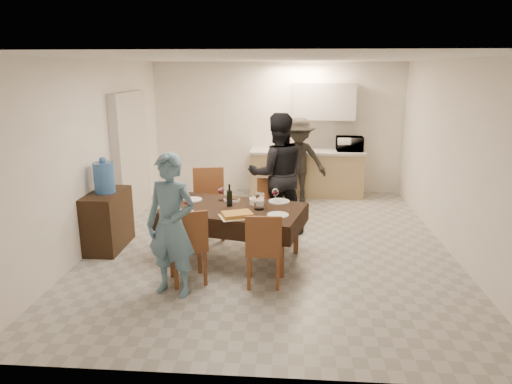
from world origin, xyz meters
TOP-DOWN VIEW (x-y plane):
  - floor at (0.00, 0.00)m, footprint 5.00×6.00m
  - ceiling at (0.00, 0.00)m, footprint 5.00×6.00m
  - wall_back at (0.00, 3.00)m, footprint 5.00×0.02m
  - wall_front at (0.00, -3.00)m, footprint 5.00×0.02m
  - wall_left at (-2.50, 0.00)m, footprint 0.02×6.00m
  - wall_right at (2.50, 0.00)m, footprint 0.02×6.00m
  - stub_partition at (-2.42, 1.20)m, footprint 0.15×1.40m
  - kitchen_base_cabinet at (0.60, 2.68)m, footprint 2.20×0.60m
  - kitchen_worktop at (0.60, 2.68)m, footprint 2.24×0.64m
  - upper_cabinet at (0.90, 2.82)m, footprint 1.20×0.34m
  - dining_table at (-0.48, -0.55)m, footprint 2.00×1.45m
  - chair_near_left at (-0.93, -1.38)m, footprint 0.55×0.56m
  - chair_near_right at (-0.03, -1.38)m, footprint 0.42×0.42m
  - chair_far_left at (-0.93, 0.11)m, footprint 0.55×0.55m
  - chair_far_right at (-0.03, 0.12)m, footprint 0.41×0.41m
  - console at (-2.28, -0.32)m, footprint 0.44×0.88m
  - water_jug at (-2.28, -0.32)m, footprint 0.28×0.28m
  - wine_bottle at (-0.53, -0.50)m, footprint 0.07×0.07m
  - water_pitcher at (-0.13, -0.60)m, footprint 0.14×0.14m
  - savoury_tart at (-0.38, -0.93)m, footprint 0.51×0.45m
  - salad_bowl at (-0.18, -0.37)m, footprint 0.20×0.20m
  - mushroom_dish at (-0.53, -0.27)m, footprint 0.20×0.20m
  - wine_glass_a at (-1.03, -0.80)m, footprint 0.08×0.08m
  - wine_glass_b at (0.07, -0.30)m, footprint 0.09×0.09m
  - wine_glass_c at (-0.68, -0.25)m, footprint 0.09×0.09m
  - plate_near_left at (-1.08, -0.85)m, footprint 0.28×0.28m
  - plate_near_right at (0.12, -0.85)m, footprint 0.27×0.27m
  - plate_far_left at (-1.08, -0.25)m, footprint 0.26×0.26m
  - plate_far_right at (0.12, -0.25)m, footprint 0.29×0.29m
  - microwave at (1.42, 2.68)m, footprint 0.51×0.34m
  - person_near at (-1.03, -1.60)m, footprint 0.67×0.53m
  - person_far at (0.07, 0.50)m, footprint 1.03×0.88m
  - person_kitchen at (0.42, 2.23)m, footprint 1.03×0.59m

SIDE VIEW (x-z plane):
  - floor at x=0.00m, z-range -0.01..0.01m
  - console at x=-2.28m, z-range 0.00..0.81m
  - kitchen_base_cabinet at x=0.60m, z-range 0.00..0.86m
  - chair_far_right at x=-0.03m, z-range 0.30..0.78m
  - chair_near_right at x=-0.03m, z-range 0.31..0.79m
  - chair_near_left at x=-0.93m, z-range 0.32..0.82m
  - chair_far_left at x=-0.93m, z-range 0.35..0.90m
  - dining_table at x=-0.48m, z-range 0.32..1.02m
  - plate_far_left at x=-1.08m, z-range 0.70..0.72m
  - plate_near_right at x=0.12m, z-range 0.70..0.72m
  - plate_near_left at x=-1.08m, z-range 0.70..0.72m
  - plate_far_right at x=0.12m, z-range 0.70..0.72m
  - mushroom_dish at x=-0.53m, z-range 0.70..0.74m
  - savoury_tart at x=-0.38m, z-range 0.70..0.76m
  - salad_bowl at x=-0.18m, z-range 0.70..0.78m
  - wine_glass_a at x=-1.03m, z-range 0.70..0.88m
  - person_kitchen at x=0.42m, z-range 0.00..1.59m
  - wine_glass_c at x=-0.68m, z-range 0.70..0.90m
  - person_near at x=-1.03m, z-range 0.00..1.61m
  - wine_glass_b at x=0.07m, z-range 0.70..0.91m
  - water_pitcher at x=-0.13m, z-range 0.70..0.91m
  - wine_bottle at x=-0.53m, z-range 0.70..1.00m
  - kitchen_worktop at x=0.60m, z-range 0.86..0.91m
  - person_far at x=0.07m, z-range 0.00..1.84m
  - water_jug at x=-2.28m, z-range 0.81..1.23m
  - microwave at x=1.42m, z-range 0.91..1.19m
  - stub_partition at x=-2.42m, z-range 0.00..2.10m
  - wall_back at x=0.00m, z-range 0.00..2.60m
  - wall_front at x=0.00m, z-range 0.00..2.60m
  - wall_left at x=-2.50m, z-range 0.00..2.60m
  - wall_right at x=2.50m, z-range 0.00..2.60m
  - upper_cabinet at x=0.90m, z-range 1.50..2.20m
  - ceiling at x=0.00m, z-range 2.59..2.61m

